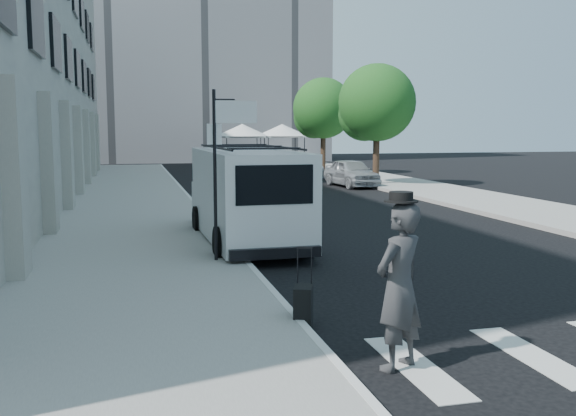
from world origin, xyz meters
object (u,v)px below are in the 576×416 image
parked_car_b (301,167)px  parked_car_c (269,160)px  businessman (399,286)px  suitcase (303,306)px  briefcase (403,262)px  parked_car_a (352,173)px  cargo_van (246,196)px

parked_car_b → parked_car_c: 8.45m
businessman → parked_car_c: businessman is taller
parked_car_c → suitcase: bearing=-104.2°
businessman → suitcase: 2.11m
suitcase → parked_car_c: bearing=99.2°
briefcase → suitcase: size_ratio=0.38×
businessman → parked_car_a: size_ratio=0.50×
parked_car_a → cargo_van: bearing=-123.5°
briefcase → cargo_van: 4.70m
cargo_van → suitcase: bearing=-94.6°
parked_car_b → parked_car_c: bearing=89.7°
businessman → parked_car_b: (6.23, 27.75, -0.30)m
businessman → suitcase: businessman is taller
briefcase → cargo_van: cargo_van is taller
businessman → cargo_van: cargo_van is taller
briefcase → suitcase: bearing=-157.0°
businessman → parked_car_c: 36.73m
businessman → parked_car_b: 28.44m
briefcase → parked_car_c: size_ratio=0.09×
businessman → briefcase: size_ratio=4.58×
cargo_van → parked_car_a: (7.87, 14.37, -0.52)m
suitcase → parked_car_a: 22.81m
parked_car_c → parked_car_a: bearing=-86.9°
briefcase → suitcase: suitcase is taller
cargo_van → parked_car_c: 28.21m
parked_car_c → briefcase: bearing=-100.1°
briefcase → parked_car_b: bearing=56.8°
parked_car_a → parked_car_b: parked_car_b is taller
parked_car_b → cargo_van: bearing=-109.2°
parked_car_b → parked_car_c: (0.00, 8.45, -0.01)m
briefcase → parked_car_b: parked_car_b is taller
parked_car_a → parked_car_c: bearing=91.2°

